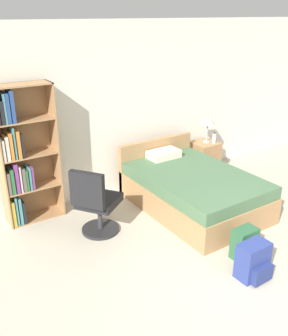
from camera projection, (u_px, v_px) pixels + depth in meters
name	position (u px, v px, depth m)	size (l,w,h in m)	color
ground_plane	(279.00, 304.00, 3.71)	(14.00, 14.00, 0.00)	#BCB29E
wall_back	(116.00, 110.00, 5.70)	(9.00, 0.06, 2.60)	silver
bookshelf	(21.00, 158.00, 4.88)	(0.75, 0.30, 1.87)	#AD7F51
bed	(191.00, 189.00, 5.50)	(1.36, 2.01, 0.80)	#AD7F51
office_chair	(96.00, 204.00, 4.72)	(0.72, 0.70, 0.95)	#232326
nightstand	(204.00, 157.00, 6.68)	(0.43, 0.45, 0.57)	#AD7F51
table_lamp	(208.00, 120.00, 6.43)	(0.25, 0.25, 0.49)	#B2B2B7
water_bottle	(214.00, 138.00, 6.51)	(0.06, 0.06, 0.19)	silver
backpack_green	(245.00, 244.00, 4.36)	(0.29, 0.25, 0.38)	#2D603D
backpack_blue	(254.00, 262.00, 4.03)	(0.35, 0.29, 0.42)	navy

